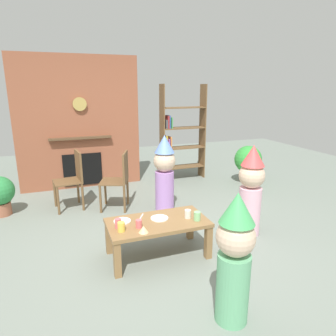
{
  "coord_description": "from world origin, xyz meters",
  "views": [
    {
      "loc": [
        -1.18,
        -3.19,
        1.84
      ],
      "look_at": [
        0.15,
        0.4,
        0.82
      ],
      "focal_mm": 32.46,
      "sensor_mm": 36.0,
      "label": 1
    }
  ],
  "objects": [
    {
      "name": "paper_cup_near_left",
      "position": [
        0.19,
        -0.41,
        0.47
      ],
      "size": [
        0.07,
        0.07,
        0.1
      ],
      "primitive_type": "cylinder",
      "color": "#8CD18C",
      "rests_on": "coffee_table"
    },
    {
      "name": "paper_cup_far_left",
      "position": [
        -0.66,
        -0.28,
        0.47
      ],
      "size": [
        0.06,
        0.06,
        0.1
      ],
      "primitive_type": "cylinder",
      "color": "#E5666B",
      "rests_on": "coffee_table"
    },
    {
      "name": "bookshelf",
      "position": [
        1.14,
        2.4,
        0.88
      ],
      "size": [
        0.9,
        0.28,
        1.9
      ],
      "color": "brown",
      "rests_on": "ground_plane"
    },
    {
      "name": "dining_chair_left",
      "position": [
        -0.99,
        1.52,
        0.51
      ],
      "size": [
        0.44,
        0.44,
        0.9
      ],
      "rotation": [
        0.0,
        0.0,
        3.26
      ],
      "color": "brown",
      "rests_on": "ground_plane"
    },
    {
      "name": "paper_plate_rear",
      "position": [
        -0.59,
        -0.15,
        0.42
      ],
      "size": [
        0.19,
        0.19,
        0.01
      ],
      "primitive_type": "cylinder",
      "color": "white",
      "rests_on": "coffee_table"
    },
    {
      "name": "birthday_cake_slice",
      "position": [
        -0.44,
        -0.48,
        0.45
      ],
      "size": [
        0.1,
        0.1,
        0.07
      ],
      "primitive_type": "cone",
      "color": "#EAC68C",
      "rests_on": "coffee_table"
    },
    {
      "name": "ground_plane",
      "position": [
        0.0,
        0.0,
        0.0
      ],
      "size": [
        12.0,
        12.0,
        0.0
      ],
      "primitive_type": "plane",
      "color": "gray"
    },
    {
      "name": "paper_cup_near_right",
      "position": [
        -0.65,
        -0.38,
        0.47
      ],
      "size": [
        0.07,
        0.07,
        0.1
      ],
      "primitive_type": "cylinder",
      "color": "#F2CC4C",
      "rests_on": "coffee_table"
    },
    {
      "name": "paper_cup_far_right",
      "position": [
        0.12,
        -0.31,
        0.47
      ],
      "size": [
        0.07,
        0.07,
        0.09
      ],
      "primitive_type": "cylinder",
      "color": "silver",
      "rests_on": "coffee_table"
    },
    {
      "name": "child_with_cone_hat",
      "position": [
        0.03,
        -1.41,
        0.58
      ],
      "size": [
        0.3,
        0.3,
        1.1
      ],
      "rotation": [
        0.0,
        0.0,
        1.78
      ],
      "color": "#66B27F",
      "rests_on": "ground_plane"
    },
    {
      "name": "child_by_the_chairs",
      "position": [
        0.28,
        0.9,
        0.62
      ],
      "size": [
        0.32,
        0.32,
        1.17
      ],
      "rotation": [
        0.0,
        0.0,
        -1.98
      ],
      "color": "#B27FCC",
      "rests_on": "ground_plane"
    },
    {
      "name": "dining_chair_middle",
      "position": [
        -0.33,
        1.23,
        0.51
      ],
      "size": [
        0.52,
        0.52,
        0.9
      ],
      "rotation": [
        0.0,
        0.0,
        2.78
      ],
      "color": "brown",
      "rests_on": "ground_plane"
    },
    {
      "name": "potted_plant_tall",
      "position": [
        2.29,
        1.66,
        0.45
      ],
      "size": [
        0.53,
        0.53,
        0.74
      ],
      "color": "#9E5B42",
      "rests_on": "ground_plane"
    },
    {
      "name": "paper_cup_center",
      "position": [
        -0.46,
        -0.36,
        0.46
      ],
      "size": [
        0.07,
        0.07,
        0.09
      ],
      "primitive_type": "cylinder",
      "color": "#E5666B",
      "rests_on": "coffee_table"
    },
    {
      "name": "paper_plate_front",
      "position": [
        -0.18,
        -0.22,
        0.42
      ],
      "size": [
        0.2,
        0.2,
        0.01
      ],
      "primitive_type": "cylinder",
      "color": "white",
      "rests_on": "coffee_table"
    },
    {
      "name": "child_in_pink",
      "position": [
        1.04,
        -0.18,
        0.62
      ],
      "size": [
        0.32,
        0.32,
        1.17
      ],
      "rotation": [
        0.0,
        0.0,
        -3.06
      ],
      "color": "#EAB2C6",
      "rests_on": "ground_plane"
    },
    {
      "name": "table_fork",
      "position": [
        -0.36,
        -0.1,
        0.42
      ],
      "size": [
        0.09,
        0.14,
        0.01
      ],
      "primitive_type": "cube",
      "rotation": [
        0.0,
        0.0,
        1.06
      ],
      "color": "silver",
      "rests_on": "coffee_table"
    },
    {
      "name": "coffee_table",
      "position": [
        -0.22,
        -0.27,
        0.35
      ],
      "size": [
        1.1,
        0.58,
        0.42
      ],
      "color": "olive",
      "rests_on": "ground_plane"
    },
    {
      "name": "brick_fireplace_feature",
      "position": [
        -0.77,
        2.6,
        1.19
      ],
      "size": [
        2.2,
        0.28,
        2.4
      ],
      "color": "#935138",
      "rests_on": "ground_plane"
    }
  ]
}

